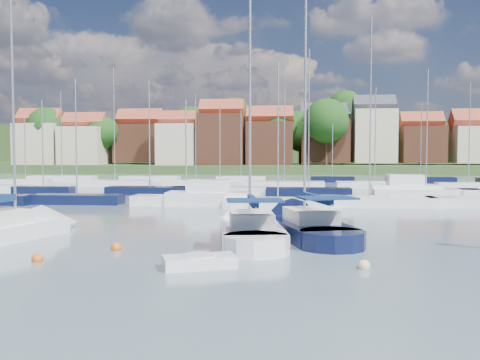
# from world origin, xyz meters

# --- Properties ---
(ground) EXTENTS (260.00, 260.00, 0.00)m
(ground) POSITION_xyz_m (0.00, 40.00, 0.00)
(ground) COLOR #4C5F68
(ground) RESTS_ON ground
(sailboat_left) EXTENTS (5.24, 10.35, 13.68)m
(sailboat_left) POSITION_xyz_m (-12.72, 2.76, 0.36)
(sailboat_left) COLOR white
(sailboat_left) RESTS_ON ground
(sailboat_centre) EXTENTS (4.70, 11.83, 15.63)m
(sailboat_centre) POSITION_xyz_m (-0.56, 3.96, 0.35)
(sailboat_centre) COLOR white
(sailboat_centre) RESTS_ON ground
(sailboat_navy) EXTENTS (6.44, 12.44, 16.64)m
(sailboat_navy) POSITION_xyz_m (2.19, 5.77, 0.35)
(sailboat_navy) COLOR black
(sailboat_navy) RESTS_ON ground
(tender) EXTENTS (3.13, 2.25, 0.62)m
(tender) POSITION_xyz_m (-1.87, -4.10, 0.24)
(tender) COLOR white
(tender) RESTS_ON ground
(buoy_b) EXTENTS (0.47, 0.47, 0.47)m
(buoy_b) POSITION_xyz_m (-8.84, -3.57, 0.00)
(buoy_b) COLOR #D85914
(buoy_b) RESTS_ON ground
(buoy_c) EXTENTS (0.51, 0.51, 0.51)m
(buoy_c) POSITION_xyz_m (-6.41, -0.66, 0.00)
(buoy_c) COLOR #D85914
(buoy_c) RESTS_ON ground
(buoy_d) EXTENTS (0.50, 0.50, 0.50)m
(buoy_d) POSITION_xyz_m (4.60, -3.61, 0.00)
(buoy_d) COLOR beige
(buoy_d) RESTS_ON ground
(buoy_e) EXTENTS (0.44, 0.44, 0.44)m
(buoy_e) POSITION_xyz_m (0.74, 6.86, 0.00)
(buoy_e) COLOR #D85914
(buoy_e) RESTS_ON ground
(marina_field) EXTENTS (79.62, 41.41, 15.93)m
(marina_field) POSITION_xyz_m (1.91, 35.15, 0.43)
(marina_field) COLOR white
(marina_field) RESTS_ON ground
(far_shore_town) EXTENTS (212.46, 90.00, 22.27)m
(far_shore_town) POSITION_xyz_m (2.23, 132.67, 4.61)
(far_shore_town) COLOR #3A4C26
(far_shore_town) RESTS_ON ground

